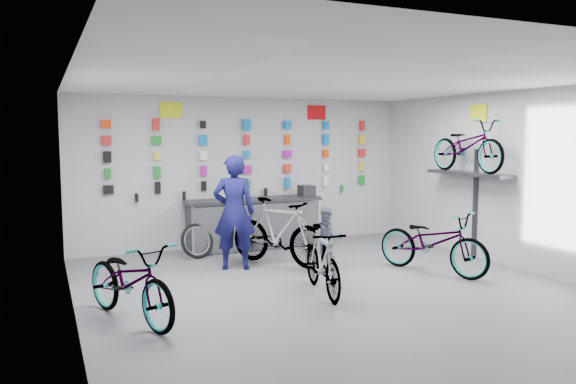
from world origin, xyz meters
name	(u,v)px	position (x,y,z in m)	size (l,w,h in m)	color
floor	(341,295)	(0.00, 0.00, 0.00)	(8.00, 8.00, 0.00)	#57585D
ceiling	(343,80)	(0.00, 0.00, 3.00)	(8.00, 8.00, 0.00)	white
wall_back	(246,172)	(0.00, 4.00, 1.50)	(7.00, 7.00, 0.00)	silver
wall_left	(73,202)	(-3.50, 0.00, 1.50)	(8.00, 8.00, 0.00)	silver
wall_right	(529,181)	(3.50, 0.00, 1.50)	(8.00, 8.00, 0.00)	silver
counter	(254,224)	(0.00, 3.54, 0.49)	(2.70, 0.66, 1.00)	black
merch_wall	(244,157)	(-0.05, 3.93, 1.81)	(5.57, 0.08, 1.56)	black
wall_bracket	(470,178)	(3.33, 1.20, 1.46)	(0.39, 1.90, 2.00)	#333338
sign_left	(171,110)	(-1.50, 3.98, 2.72)	(0.42, 0.02, 0.30)	#DCEF17
sign_right	(317,113)	(1.60, 3.98, 2.72)	(0.42, 0.02, 0.30)	red
sign_side	(479,113)	(3.48, 1.20, 2.65)	(0.02, 0.40, 0.30)	#DCEF17
bike_left	(130,281)	(-2.88, 0.07, 0.50)	(0.66, 1.90, 1.00)	gray
bike_center	(322,261)	(-0.23, 0.14, 0.49)	(0.46, 1.62, 0.97)	gray
bike_right	(433,242)	(2.00, 0.53, 0.52)	(0.68, 1.96, 1.03)	gray
bike_service	(279,232)	(-0.09, 2.06, 0.58)	(0.55, 1.94, 1.16)	gray
bike_wall	(467,146)	(3.25, 1.20, 2.05)	(0.63, 1.80, 0.95)	gray
clerk	(234,212)	(-0.88, 2.09, 0.97)	(0.70, 0.46, 1.93)	#0F1045
customer	(327,240)	(0.47, 1.30, 0.53)	(0.52, 0.40, 1.07)	slate
spare_wheel	(197,241)	(-1.25, 3.17, 0.32)	(0.70, 0.42, 0.65)	black
register	(307,191)	(1.16, 3.55, 1.11)	(0.28, 0.30, 0.22)	black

